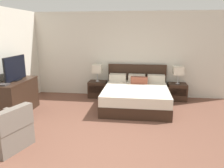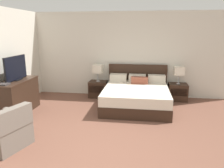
# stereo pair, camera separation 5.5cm
# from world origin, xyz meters

# --- Properties ---
(ground_plane) EXTENTS (10.81, 10.81, 0.00)m
(ground_plane) POSITION_xyz_m (0.00, 0.00, 0.00)
(ground_plane) COLOR brown
(wall_back) EXTENTS (6.50, 0.06, 2.54)m
(wall_back) POSITION_xyz_m (0.00, 3.63, 1.27)
(wall_back) COLOR silver
(wall_back) RESTS_ON ground
(bed) EXTENTS (1.75, 1.96, 1.00)m
(bed) POSITION_xyz_m (0.52, 2.64, 0.29)
(bed) COLOR #332116
(bed) RESTS_ON ground
(nightstand_left) EXTENTS (0.53, 0.44, 0.49)m
(nightstand_left) POSITION_xyz_m (-0.66, 3.32, 0.24)
(nightstand_left) COLOR #332116
(nightstand_left) RESTS_ON ground
(nightstand_right) EXTENTS (0.53, 0.44, 0.49)m
(nightstand_right) POSITION_xyz_m (1.70, 3.32, 0.24)
(nightstand_right) COLOR #332116
(nightstand_right) RESTS_ON ground
(table_lamp_left) EXTENTS (0.27, 0.27, 0.51)m
(table_lamp_left) POSITION_xyz_m (-0.66, 3.32, 0.87)
(table_lamp_left) COLOR #B7B7BC
(table_lamp_left) RESTS_ON nightstand_left
(table_lamp_right) EXTENTS (0.27, 0.27, 0.51)m
(table_lamp_right) POSITION_xyz_m (1.70, 3.32, 0.87)
(table_lamp_right) COLOR #B7B7BC
(table_lamp_right) RESTS_ON nightstand_right
(dresser) EXTENTS (0.54, 1.27, 0.82)m
(dresser) POSITION_xyz_m (-2.36, 1.73, 0.42)
(dresser) COLOR #332116
(dresser) RESTS_ON ground
(tv) EXTENTS (0.18, 0.87, 0.59)m
(tv) POSITION_xyz_m (-2.36, 1.78, 1.10)
(tv) COLOR black
(tv) RESTS_ON dresser
(book_red_cover) EXTENTS (0.25, 0.20, 0.04)m
(book_red_cover) POSITION_xyz_m (-2.38, 1.27, 0.84)
(book_red_cover) COLOR #383333
(book_red_cover) RESTS_ON dresser
(armchair_by_window) EXTENTS (0.86, 0.86, 0.76)m
(armchair_by_window) POSITION_xyz_m (-1.63, 0.15, 0.28)
(armchair_by_window) COLOR #70665B
(armchair_by_window) RESTS_ON ground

